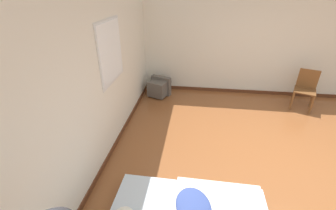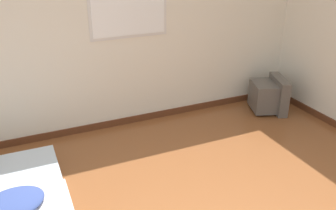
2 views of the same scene
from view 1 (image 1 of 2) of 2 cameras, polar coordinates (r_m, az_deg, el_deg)
The scene contains 5 objects.
ground_plane at distance 4.21m, azimuth 27.23°, elevation -14.23°, with size 20.00×20.00×0.00m, color brown.
wall_back at distance 3.53m, azimuth -17.05°, elevation 4.73°, with size 8.20×0.08×2.60m.
wall_right at distance 6.19m, azimuth 22.06°, elevation 13.80°, with size 0.08×8.19×2.60m.
crt_tv at distance 5.93m, azimuth -2.35°, elevation 4.47°, with size 0.58×0.61×0.49m.
wooden_chair at distance 6.17m, azimuth 31.63°, elevation 4.09°, with size 0.58×0.58×0.91m.
Camera 1 is at (-2.92, 1.49, 2.63)m, focal length 24.00 mm.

